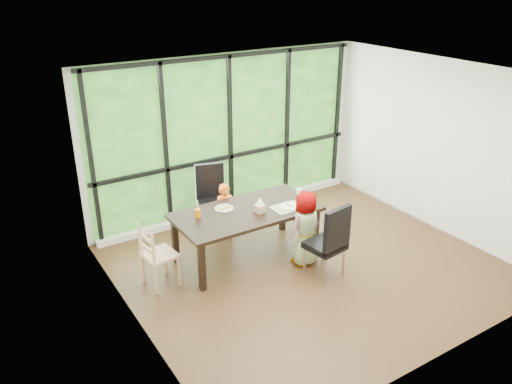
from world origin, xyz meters
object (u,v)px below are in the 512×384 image
chair_window_leather (213,200)px  plate_far (224,208)px  white_mug (299,192)px  child_older (305,228)px  orange_cup (198,213)px  tissue_box (260,208)px  child_toddler (225,212)px  green_cup (309,200)px  plate_near (289,206)px  chair_end_beech (160,255)px  dining_table (246,234)px  chair_interior_leather (325,240)px

chair_window_leather → plate_far: bearing=-91.1°
white_mug → chair_window_leather: bearing=136.9°
child_older → orange_cup: bearing=-36.4°
tissue_box → chair_window_leather: bearing=97.8°
child_toddler → green_cup: bearing=-30.1°
plate_near → child_older: bearing=-86.4°
child_toddler → white_mug: bearing=-13.3°
plate_far → tissue_box: size_ratio=2.02×
plate_near → white_mug: white_mug is taller
white_mug → tissue_box: (-0.84, -0.21, 0.02)m
white_mug → child_toddler: bearing=150.3°
chair_end_beech → tissue_box: (1.48, -0.14, 0.36)m
plate_near → tissue_box: tissue_box is taller
chair_end_beech → green_cup: size_ratio=7.43×
chair_window_leather → plate_far: 0.84m
orange_cup → green_cup: size_ratio=1.02×
dining_table → green_cup: (0.88, -0.30, 0.44)m
child_older → white_mug: 0.78m
plate_far → orange_cup: 0.44m
plate_far → tissue_box: (0.38, -0.36, 0.05)m
plate_far → green_cup: green_cup is taller
child_toddler → chair_interior_leather: bearing=-51.8°
child_toddler → plate_far: bearing=-104.1°
orange_cup → dining_table: bearing=-14.4°
plate_near → orange_cup: (-1.26, 0.40, 0.05)m
child_toddler → plate_near: size_ratio=3.50×
chair_window_leather → green_cup: bearing=-40.4°
chair_window_leather → orange_cup: chair_window_leather is taller
chair_interior_leather → plate_near: bearing=-93.9°
plate_far → orange_cup: (-0.43, -0.04, 0.05)m
dining_table → child_older: bearing=-43.7°
chair_end_beech → tissue_box: bearing=-101.0°
chair_end_beech → tissue_box: 1.52m
plate_far → tissue_box: 0.52m
chair_window_leather → dining_table: bearing=-74.0°
plate_far → dining_table: bearing=-41.4°
chair_window_leather → child_toddler: 0.38m
chair_end_beech → child_toddler: 1.48m
chair_window_leather → tissue_box: bearing=-67.2°
chair_end_beech → green_cup: (2.22, -0.30, 0.36)m
dining_table → tissue_box: size_ratio=15.95×
chair_end_beech → orange_cup: size_ratio=7.31×
chair_end_beech → child_older: size_ratio=0.82×
chair_window_leather → chair_interior_leather: 2.09m
plate_near → tissue_box: 0.46m
chair_interior_leather → plate_near: size_ratio=4.08×
orange_cup → chair_window_leather: bearing=51.3°
child_toddler → orange_cup: (-0.68, -0.45, 0.35)m
tissue_box → child_older: bearing=-43.0°
child_older → orange_cup: size_ratio=8.96×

